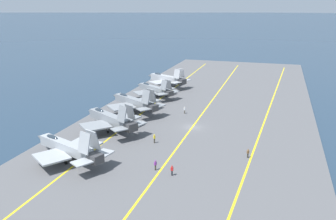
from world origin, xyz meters
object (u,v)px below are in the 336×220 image
Objects in this scene: parked_jet_second at (110,119)px; parked_jet_fifth at (166,79)px; crew_white_vest at (185,110)px; crew_yellow_vest at (154,138)px; crew_brown_vest at (248,153)px; parked_jet_nearest at (68,147)px; crew_purple_vest at (155,165)px; parked_jet_third at (134,102)px; crew_red_vest at (172,170)px; parked_jet_fourth at (155,89)px.

parked_jet_fifth is at bearing 1.71° from parked_jet_second.
crew_white_vest is 0.97× the size of crew_yellow_vest.
crew_white_vest is 1.05× the size of crew_brown_vest.
parked_jet_nearest reaches higher than crew_purple_vest.
crew_brown_vest is (-47.74, -29.98, -1.71)m from parked_jet_fifth.
crew_yellow_vest is (11.81, -11.26, -1.43)m from parked_jet_nearest.
crew_purple_vest is 30.97m from crew_white_vest.
crew_brown_vest is at bearing -123.03° from parked_jet_third.
parked_jet_nearest is at bearing -178.95° from parked_jet_fifth.
parked_jet_third is at bearing 32.36° from crew_red_vest.
crew_yellow_vest is (-17.33, -11.38, -1.71)m from parked_jet_third.
crew_yellow_vest is (-46.19, -12.32, -1.63)m from parked_jet_fifth.
crew_purple_vest is at bearing -164.02° from parked_jet_fifth.
crew_yellow_vest reaches higher than crew_red_vest.
parked_jet_fifth is at bearing 15.98° from crew_purple_vest.
parked_jet_second is 23.91m from crew_red_vest.
parked_jet_third is at bearing 28.67° from crew_purple_vest.
crew_purple_vest is 1.02× the size of crew_white_vest.
parked_jet_second is 20.99m from crew_purple_vest.
parked_jet_second reaches higher than parked_jet_nearest.
parked_jet_fourth is 8.43× the size of crew_purple_vest.
crew_brown_vest is (-21.55, -17.00, -0.04)m from crew_white_vest.
parked_jet_fourth is 45.37m from crew_brown_vest.
crew_purple_vest is 1.04× the size of crew_red_vest.
crew_brown_vest is 14.72m from crew_red_vest.
parked_jet_fourth reaches higher than crew_white_vest.
crew_yellow_vest is (1.55, 17.66, 0.07)m from crew_brown_vest.
parked_jet_fifth is 8.95× the size of crew_white_vest.
parked_jet_second is (15.56, -0.21, 0.20)m from parked_jet_nearest.
parked_jet_third reaches higher than parked_jet_nearest.
parked_jet_fourth is at bearing 0.99° from parked_jet_third.
crew_red_vest is at bearing 133.92° from crew_brown_vest.
parked_jet_fourth reaches higher than crew_brown_vest.
parked_jet_nearest is 29.14m from parked_jet_third.
crew_red_vest is (-29.09, -18.44, -1.76)m from parked_jet_third.
parked_jet_nearest is at bearing -179.77° from parked_jet_third.
crew_yellow_vest reaches higher than crew_purple_vest.
crew_yellow_vest is (10.79, 4.00, 0.01)m from crew_purple_vest.
parked_jet_nearest is 9.97× the size of crew_red_vest.
parked_jet_fifth reaches higher than parked_jet_fourth.
parked_jet_fourth is (15.73, 0.27, -0.47)m from parked_jet_third.
crew_red_vest is at bearing -89.85° from parked_jet_nearest.
parked_jet_fifth reaches higher than crew_white_vest.
crew_brown_vest is at bearing -46.08° from crew_red_vest.
parked_jet_fifth is (13.14, 0.67, 0.39)m from parked_jet_fourth.
crew_white_vest is at bearing 38.27° from crew_brown_vest.
crew_purple_vest is 11.51m from crew_yellow_vest.
parked_jet_second is at bearing 79.54° from crew_brown_vest.
crew_purple_vest is (-43.85, -15.64, -1.25)m from parked_jet_fourth.
parked_jet_fifth is 47.83m from crew_yellow_vest.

